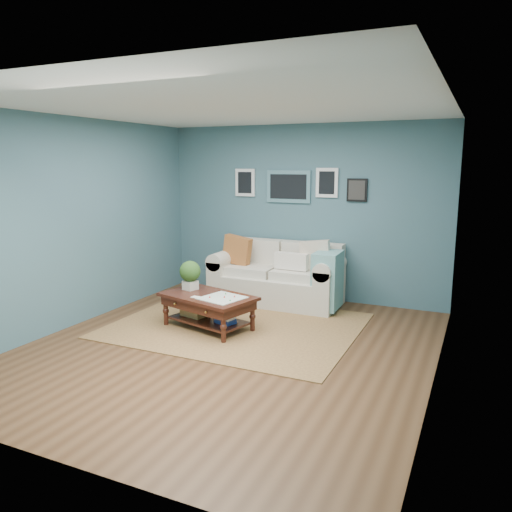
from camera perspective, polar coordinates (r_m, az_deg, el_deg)
The scene contains 4 objects.
room_shell at distance 5.60m, azimuth -3.03°, elevation 2.84°, with size 5.00×5.02×2.70m.
area_rug at distance 6.64m, azimuth -2.23°, elevation -7.92°, with size 3.10×2.48×0.01m, color brown.
loveseat at distance 7.60m, azimuth 3.02°, elevation -2.33°, with size 1.99×0.91×1.02m.
coffee_table at distance 6.51m, azimuth -5.85°, elevation -5.00°, with size 1.34×0.98×0.84m.
Camera 1 is at (2.58, -4.86, 2.12)m, focal length 35.00 mm.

